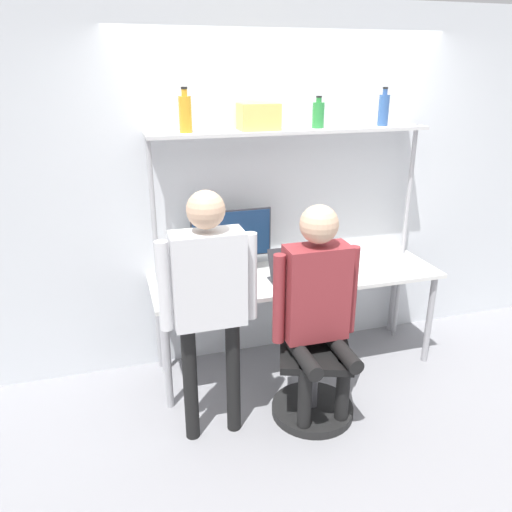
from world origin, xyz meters
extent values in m
plane|color=gray|center=(0.00, 0.00, 0.00)|extent=(12.00, 12.00, 0.00)
cube|color=silver|center=(0.00, 0.70, 1.35)|extent=(8.00, 0.06, 2.70)
cube|color=silver|center=(0.00, 0.35, 0.76)|extent=(2.18, 0.65, 0.03)
cylinder|color=#A5A5AA|center=(-1.03, 0.08, 0.37)|extent=(0.05, 0.05, 0.75)
cylinder|color=#A5A5AA|center=(1.03, 0.08, 0.37)|extent=(0.05, 0.05, 0.75)
cylinder|color=#A5A5AA|center=(-1.03, 0.61, 0.37)|extent=(0.05, 0.05, 0.75)
cylinder|color=#A5A5AA|center=(1.03, 0.61, 0.37)|extent=(0.05, 0.05, 0.75)
cube|color=silver|center=(0.00, 0.52, 1.82)|extent=(2.07, 0.28, 0.02)
cylinder|color=#B2B2B7|center=(-1.02, 0.52, 0.92)|extent=(0.04, 0.04, 1.83)
cylinder|color=#B2B2B7|center=(1.02, 0.52, 0.92)|extent=(0.04, 0.04, 1.83)
cylinder|color=#333338|center=(-0.46, 0.51, 0.78)|extent=(0.18, 0.18, 0.01)
cylinder|color=#333338|center=(-0.46, 0.51, 0.85)|extent=(0.06, 0.06, 0.13)
cube|color=#333338|center=(-0.46, 0.52, 1.09)|extent=(0.61, 0.01, 0.37)
cube|color=navy|center=(-0.46, 0.51, 1.09)|extent=(0.58, 0.02, 0.34)
cube|color=#333338|center=(-0.09, 0.23, 0.78)|extent=(0.28, 0.24, 0.01)
cube|color=black|center=(-0.09, 0.21, 0.79)|extent=(0.24, 0.13, 0.00)
cube|color=#333338|center=(-0.09, 0.30, 0.89)|extent=(0.28, 0.11, 0.22)
cube|color=navy|center=(-0.09, 0.29, 0.89)|extent=(0.25, 0.09, 0.19)
cube|color=#264C8C|center=(0.12, 0.21, 0.78)|extent=(0.07, 0.15, 0.01)
cube|color=black|center=(0.12, 0.21, 0.79)|extent=(0.06, 0.13, 0.00)
cylinder|color=black|center=(-0.10, -0.27, 0.03)|extent=(0.56, 0.56, 0.06)
cylinder|color=#4C4C51|center=(-0.10, -0.27, 0.25)|extent=(0.06, 0.06, 0.39)
cube|color=black|center=(-0.10, -0.27, 0.47)|extent=(0.59, 0.59, 0.05)
cube|color=black|center=(-0.03, -0.07, 0.72)|extent=(0.40, 0.17, 0.45)
cylinder|color=black|center=(-0.23, -0.44, 0.25)|extent=(0.09, 0.09, 0.50)
cylinder|color=black|center=(0.03, -0.44, 0.25)|extent=(0.09, 0.09, 0.50)
cylinder|color=black|center=(-0.23, -0.41, 0.54)|extent=(0.10, 0.38, 0.10)
cylinder|color=black|center=(0.03, -0.41, 0.54)|extent=(0.10, 0.38, 0.10)
cube|color=maroon|center=(-0.10, -0.24, 0.90)|extent=(0.41, 0.20, 0.63)
cylinder|color=maroon|center=(-0.35, -0.24, 0.89)|extent=(0.08, 0.08, 0.60)
cylinder|color=maroon|center=(0.15, -0.24, 0.89)|extent=(0.08, 0.08, 0.60)
sphere|color=#D8AD8C|center=(-0.10, -0.24, 1.36)|extent=(0.24, 0.24, 0.24)
cylinder|color=black|center=(-0.93, -0.27, 0.40)|extent=(0.09, 0.09, 0.81)
cylinder|color=black|center=(-0.66, -0.27, 0.40)|extent=(0.09, 0.09, 0.81)
cube|color=silver|center=(-0.79, -0.27, 1.09)|extent=(0.42, 0.20, 0.57)
cylinder|color=silver|center=(-1.05, -0.27, 1.08)|extent=(0.08, 0.08, 0.54)
cylinder|color=silver|center=(-0.54, -0.27, 1.08)|extent=(0.08, 0.08, 0.54)
sphere|color=#D8AD8C|center=(-0.79, -0.27, 1.51)|extent=(0.22, 0.22, 0.22)
cylinder|color=#2D8C3F|center=(0.20, 0.52, 1.92)|extent=(0.09, 0.09, 0.18)
cylinder|color=#2D8C3F|center=(0.20, 0.52, 2.02)|extent=(0.04, 0.04, 0.03)
cylinder|color=black|center=(0.20, 0.52, 2.05)|extent=(0.04, 0.04, 0.01)
cylinder|color=gold|center=(-0.76, 0.52, 1.95)|extent=(0.08, 0.08, 0.23)
cylinder|color=gold|center=(-0.76, 0.52, 2.09)|extent=(0.04, 0.04, 0.04)
cylinder|color=black|center=(-0.76, 0.52, 2.12)|extent=(0.04, 0.04, 0.01)
cylinder|color=#335999|center=(0.72, 0.52, 1.94)|extent=(0.08, 0.08, 0.22)
cylinder|color=#335999|center=(0.72, 0.52, 2.07)|extent=(0.03, 0.03, 0.04)
cylinder|color=black|center=(0.72, 0.52, 2.10)|extent=(0.04, 0.04, 0.01)
cube|color=#DBCC66|center=(-0.25, 0.52, 1.92)|extent=(0.27, 0.19, 0.18)
camera|label=1|loc=(-1.28, -2.89, 2.24)|focal=35.00mm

